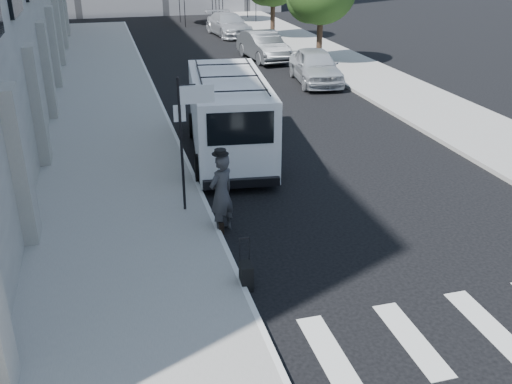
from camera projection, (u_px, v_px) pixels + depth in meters
ground at (321, 261)px, 12.91m from camera, size 120.00×120.00×0.00m
sidewalk_left at (106, 96)px, 25.92m from camera, size 4.50×48.00×0.15m
sidewalk_right at (341, 63)px, 32.62m from camera, size 4.00×56.00×0.15m
sign_pole at (189, 117)px, 14.06m from camera, size 1.03×0.07×3.50m
businessman at (221, 194)px, 13.80m from camera, size 0.89×0.82×2.04m
briefcase at (220, 225)px, 14.14m from camera, size 0.15×0.45×0.34m
suitcase at (246, 275)px, 11.83m from camera, size 0.27×0.41×1.10m
cargo_van at (228, 115)px, 18.73m from camera, size 3.10×7.22×2.61m
parked_car_a at (315, 66)px, 28.13m from camera, size 2.59×5.15×1.68m
parked_car_b at (263, 46)px, 33.35m from camera, size 2.15×5.09×1.63m
parked_car_c at (228, 24)px, 41.49m from camera, size 2.78×5.72×1.60m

